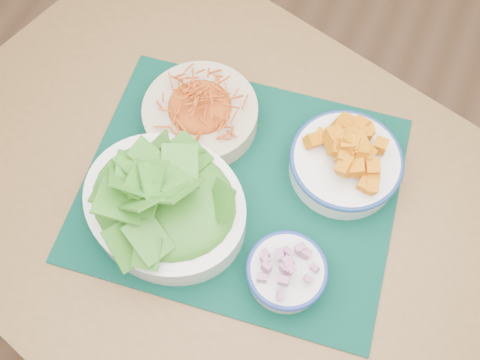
{
  "coord_description": "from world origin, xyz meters",
  "views": [
    {
      "loc": [
        -0.01,
        -0.6,
        1.65
      ],
      "look_at": [
        -0.17,
        -0.23,
        0.78
      ],
      "focal_mm": 40.0,
      "sensor_mm": 36.0,
      "label": 1
    }
  ],
  "objects_px": {
    "squash_bowl": "(347,159)",
    "onion_bowl": "(287,271)",
    "table": "(245,228)",
    "carrot_bowl": "(200,111)",
    "lettuce_bowl": "(164,200)",
    "placemat": "(240,187)"
  },
  "relations": [
    {
      "from": "table",
      "to": "squash_bowl",
      "type": "distance_m",
      "value": 0.24
    },
    {
      "from": "placemat",
      "to": "lettuce_bowl",
      "type": "relative_size",
      "value": 1.69
    },
    {
      "from": "placemat",
      "to": "carrot_bowl",
      "type": "relative_size",
      "value": 2.18
    },
    {
      "from": "table",
      "to": "lettuce_bowl",
      "type": "relative_size",
      "value": 4.32
    },
    {
      "from": "table",
      "to": "carrot_bowl",
      "type": "xyz_separation_m",
      "value": [
        -0.15,
        0.14,
        0.14
      ]
    },
    {
      "from": "onion_bowl",
      "to": "squash_bowl",
      "type": "bearing_deg",
      "value": 84.37
    },
    {
      "from": "carrot_bowl",
      "to": "lettuce_bowl",
      "type": "relative_size",
      "value": 0.77
    },
    {
      "from": "squash_bowl",
      "to": "lettuce_bowl",
      "type": "relative_size",
      "value": 0.62
    },
    {
      "from": "table",
      "to": "lettuce_bowl",
      "type": "xyz_separation_m",
      "value": [
        -0.12,
        -0.06,
        0.16
      ]
    },
    {
      "from": "carrot_bowl",
      "to": "lettuce_bowl",
      "type": "height_order",
      "value": "lettuce_bowl"
    },
    {
      "from": "placemat",
      "to": "squash_bowl",
      "type": "bearing_deg",
      "value": 26.44
    },
    {
      "from": "table",
      "to": "squash_bowl",
      "type": "bearing_deg",
      "value": 62.87
    },
    {
      "from": "squash_bowl",
      "to": "onion_bowl",
      "type": "relative_size",
      "value": 1.52
    },
    {
      "from": "carrot_bowl",
      "to": "lettuce_bowl",
      "type": "xyz_separation_m",
      "value": [
        0.03,
        -0.2,
        0.02
      ]
    },
    {
      "from": "placemat",
      "to": "carrot_bowl",
      "type": "height_order",
      "value": "carrot_bowl"
    },
    {
      "from": "table",
      "to": "carrot_bowl",
      "type": "bearing_deg",
      "value": 153.57
    },
    {
      "from": "lettuce_bowl",
      "to": "squash_bowl",
      "type": "bearing_deg",
      "value": 50.2
    },
    {
      "from": "carrot_bowl",
      "to": "onion_bowl",
      "type": "distance_m",
      "value": 0.34
    },
    {
      "from": "placemat",
      "to": "squash_bowl",
      "type": "xyz_separation_m",
      "value": [
        0.16,
        0.11,
        0.05
      ]
    },
    {
      "from": "table",
      "to": "placemat",
      "type": "xyz_separation_m",
      "value": [
        -0.03,
        0.04,
        0.09
      ]
    },
    {
      "from": "lettuce_bowl",
      "to": "onion_bowl",
      "type": "distance_m",
      "value": 0.24
    },
    {
      "from": "squash_bowl",
      "to": "carrot_bowl",
      "type": "bearing_deg",
      "value": -177.84
    }
  ]
}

